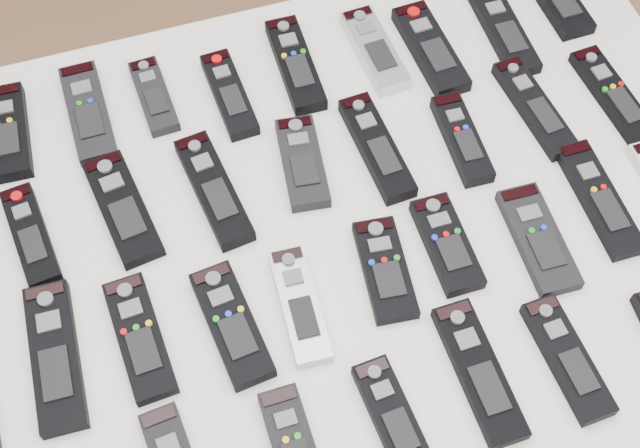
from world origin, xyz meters
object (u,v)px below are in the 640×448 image
object	(u,v)px
remote_3	(154,96)
remote_12	(123,208)
remote_15	(377,147)
remote_31	(294,447)
remote_13	(214,190)
remote_9	(558,0)
remote_17	(535,107)
remote_22	(232,324)
remote_11	(31,236)
remote_25	(447,244)
remote_27	(599,199)
remote_33	(479,372)
remote_21	(140,338)
remote_24	(385,270)
remote_16	(462,139)
remote_4	(229,94)
remote_5	(295,65)
remote_20	(55,356)
remote_1	(7,132)
table	(320,251)
remote_18	(614,97)
remote_2	(88,112)
remote_8	(504,31)
remote_23	(300,305)
remote_14	(302,163)
remote_26	(538,239)
remote_7	(430,49)
remote_34	(567,358)
remote_32	(393,418)

from	to	relation	value
remote_3	remote_12	distance (m)	0.21
remote_15	remote_31	size ratio (longest dim) A/B	1.24
remote_13	remote_9	bearing A→B (deg)	9.64
remote_17	remote_22	distance (m)	0.57
remote_11	remote_15	xyz separation A→B (m)	(0.51, -0.00, 0.00)
remote_25	remote_27	world-z (taller)	remote_25
remote_12	remote_33	distance (m)	0.54
remote_21	remote_24	world-z (taller)	same
remote_21	remote_16	bearing A→B (deg)	14.33
remote_4	remote_15	size ratio (longest dim) A/B	0.87
remote_4	remote_5	distance (m)	0.12
remote_17	remote_20	size ratio (longest dim) A/B	0.91
remote_5	remote_22	distance (m)	0.45
remote_22	remote_1	bearing A→B (deg)	114.47
table	remote_18	bearing A→B (deg)	9.77
remote_13	remote_16	size ratio (longest dim) A/B	1.22
remote_2	remote_9	size ratio (longest dim) A/B	1.17
remote_8	remote_12	xyz separation A→B (m)	(-0.65, -0.15, 0.00)
remote_21	remote_22	distance (m)	0.12
remote_9	remote_31	distance (m)	0.86
remote_2	remote_3	bearing A→B (deg)	0.11
table	remote_1	bearing A→B (deg)	143.08
remote_2	remote_23	distance (m)	0.46
remote_9	remote_20	xyz separation A→B (m)	(-0.89, -0.38, 0.00)
remote_1	remote_9	bearing A→B (deg)	2.91
remote_15	remote_27	bearing A→B (deg)	-36.91
remote_23	remote_9	bearing A→B (deg)	38.51
remote_9	remote_14	bearing A→B (deg)	-161.46
remote_12	remote_24	bearing A→B (deg)	-40.74
remote_14	remote_15	xyz separation A→B (m)	(0.11, -0.01, 0.00)
remote_11	remote_24	distance (m)	0.49
remote_12	remote_26	size ratio (longest dim) A/B	1.09
remote_14	remote_12	bearing A→B (deg)	-173.46
remote_2	remote_11	xyz separation A→B (m)	(-0.11, -0.19, 0.00)
remote_7	remote_34	size ratio (longest dim) A/B	1.07
remote_5	remote_32	size ratio (longest dim) A/B	1.19
remote_13	remote_27	size ratio (longest dim) A/B	1.00
remote_9	remote_16	world-z (taller)	remote_16
remote_31	remote_18	bearing A→B (deg)	30.74
remote_17	remote_22	xyz separation A→B (m)	(-0.53, -0.21, 0.00)
remote_7	remote_32	world-z (taller)	same
remote_32	remote_14	bearing A→B (deg)	84.99
remote_14	remote_17	xyz separation A→B (m)	(0.37, -0.01, -0.00)
remote_1	remote_24	size ratio (longest dim) A/B	1.09
remote_34	remote_21	bearing A→B (deg)	156.34
remote_26	remote_32	size ratio (longest dim) A/B	1.09
remote_32	remote_31	bearing A→B (deg)	175.21
remote_23	remote_34	distance (m)	0.35
remote_25	remote_26	distance (m)	0.13
table	remote_24	world-z (taller)	remote_24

